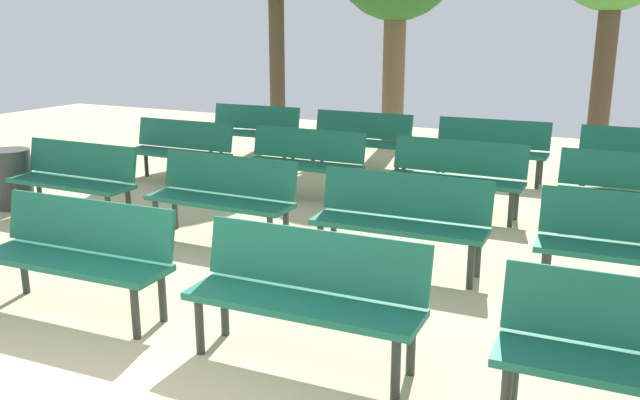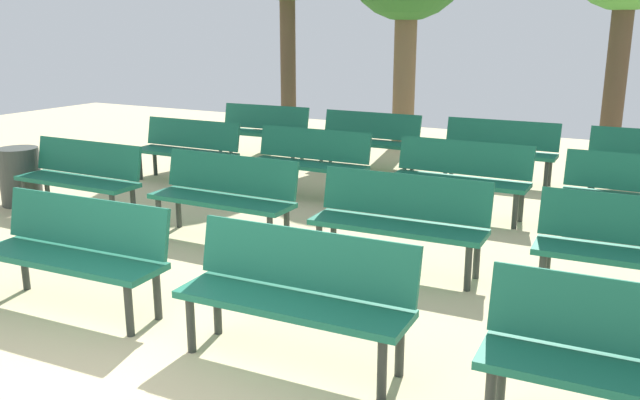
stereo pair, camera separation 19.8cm
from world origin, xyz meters
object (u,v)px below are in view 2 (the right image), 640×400
object	(u,v)px
bench_r3_c2	(499,147)
bench_r2_c2	(461,174)
bench_r1_c0	(81,174)
bench_r2_c0	(188,147)
bench_r1_c1	(225,192)
bench_r3_c1	(368,137)
bench_r3_c0	(262,128)
bench_r2_c1	(310,159)
bench_r0_c2	(297,289)
bench_r0_c3	(638,360)
bench_r0_c1	(76,247)
bench_r1_c2	(400,217)
trash_bin	(20,176)

from	to	relation	value
bench_r3_c2	bench_r2_c2	bearing A→B (deg)	-90.85
bench_r1_c0	bench_r2_c0	bearing A→B (deg)	90.83
bench_r1_c1	bench_r3_c1	size ratio (longest dim) A/B	1.00
bench_r3_c0	bench_r2_c1	bearing A→B (deg)	-46.85
bench_r0_c2	bench_r3_c1	world-z (taller)	same
bench_r3_c2	bench_r1_c0	bearing A→B (deg)	-135.24
bench_r0_c3	bench_r3_c2	bearing A→B (deg)	107.50
bench_r0_c1	bench_r3_c2	bearing A→B (deg)	69.70
bench_r3_c2	bench_r0_c2	bearing A→B (deg)	-90.66
bench_r1_c0	bench_r1_c1	size ratio (longest dim) A/B	1.00
bench_r1_c0	bench_r2_c2	xyz separation A→B (m)	(3.90, 2.14, 0.00)
bench_r0_c2	bench_r3_c0	size ratio (longest dim) A/B	1.00
bench_r1_c2	bench_r2_c1	world-z (taller)	same
bench_r0_c3	trash_bin	size ratio (longest dim) A/B	2.26
bench_r0_c2	bench_r3_c0	distance (m)	7.12
bench_r1_c0	bench_r1_c2	xyz separation A→B (m)	(3.95, 0.11, 0.00)
bench_r0_c1	bench_r1_c0	distance (m)	2.80
trash_bin	bench_r1_c2	bearing A→B (deg)	1.37
bench_r2_c1	bench_r3_c2	size ratio (longest dim) A/B	1.00
bench_r1_c2	trash_bin	world-z (taller)	bench_r1_c2
bench_r2_c2	bench_r3_c0	xyz separation A→B (m)	(-4.00, 1.86, 0.00)
bench_r2_c0	bench_r3_c0	size ratio (longest dim) A/B	0.99
bench_r0_c2	bench_r2_c2	distance (m)	3.95
bench_r0_c2	trash_bin	world-z (taller)	bench_r0_c2
bench_r2_c1	trash_bin	world-z (taller)	bench_r2_c1
bench_r2_c1	bench_r2_c2	size ratio (longest dim) A/B	1.00
bench_r3_c2	bench_r0_c3	bearing A→B (deg)	-71.57
bench_r1_c0	bench_r3_c1	distance (m)	4.41
bench_r2_c2	trash_bin	size ratio (longest dim) A/B	2.23
bench_r0_c3	bench_r2_c2	bearing A→B (deg)	115.83
bench_r2_c2	bench_r3_c1	distance (m)	2.77
bench_r0_c3	bench_r3_c2	distance (m)	6.30
bench_r0_c1	bench_r0_c2	size ratio (longest dim) A/B	1.00
bench_r3_c2	trash_bin	xyz separation A→B (m)	(-4.93, -4.11, -0.14)
bench_r1_c1	bench_r1_c2	world-z (taller)	same
bench_r1_c0	bench_r2_c2	distance (m)	4.45
bench_r0_c1	bench_r2_c2	distance (m)	4.45
bench_r2_c2	bench_r3_c1	bearing A→B (deg)	136.85
bench_r2_c2	bench_r0_c3	bearing A→B (deg)	-61.92
bench_r0_c2	trash_bin	bearing A→B (deg)	157.71
bench_r1_c1	bench_r3_c0	xyz separation A→B (m)	(-2.10, 3.90, 0.00)
bench_r0_c2	bench_r2_c1	world-z (taller)	same
bench_r0_c1	bench_r2_c0	xyz separation A→B (m)	(-2.11, 3.91, 0.00)
bench_r1_c1	trash_bin	world-z (taller)	bench_r1_c1
bench_r0_c3	bench_r0_c1	bearing A→B (deg)	178.71
bench_r3_c0	bench_r3_c1	xyz separation A→B (m)	(1.96, 0.00, 0.00)
bench_r3_c0	bench_r1_c0	bearing A→B (deg)	-91.61
bench_r3_c1	bench_r2_c1	bearing A→B (deg)	-89.60
bench_r0_c2	bench_r1_c2	distance (m)	1.93
bench_r1_c2	bench_r2_c2	xyz separation A→B (m)	(-0.06, 2.03, 0.00)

